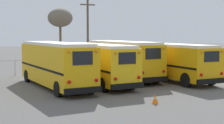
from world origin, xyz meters
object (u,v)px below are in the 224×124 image
at_px(school_bus_0, 55,63).
at_px(school_bus_1, 93,62).
at_px(utility_pole, 88,30).
at_px(traffic_cone, 155,99).
at_px(school_bus_3, 169,60).
at_px(bare_tree_1, 60,18).
at_px(school_bus_2, 122,59).

relative_size(school_bus_0, school_bus_1, 0.94).
distance_m(utility_pole, traffic_cone, 22.46).
xyz_separation_m(school_bus_0, school_bus_3, (9.63, -0.14, -0.09)).
bearing_deg(bare_tree_1, utility_pole, -78.34).
height_order(school_bus_3, utility_pole, utility_pole).
relative_size(school_bus_0, utility_pole, 1.24).
bearing_deg(school_bus_0, school_bus_3, -0.82).
relative_size(school_bus_1, bare_tree_1, 1.51).
relative_size(utility_pole, bare_tree_1, 1.14).
relative_size(school_bus_2, bare_tree_1, 1.36).
bearing_deg(traffic_cone, school_bus_1, 91.52).
bearing_deg(school_bus_0, utility_pole, 60.47).
xyz_separation_m(school_bus_0, utility_pole, (7.79, 13.76, 2.54)).
relative_size(school_bus_3, utility_pole, 1.27).
xyz_separation_m(school_bus_2, utility_pole, (1.38, 11.67, 2.55)).
bearing_deg(bare_tree_1, traffic_cone, -96.06).
xyz_separation_m(school_bus_2, traffic_cone, (-2.98, -10.00, -1.47)).
height_order(school_bus_3, bare_tree_1, bare_tree_1).
xyz_separation_m(school_bus_0, school_bus_1, (3.21, 0.72, -0.08)).
bearing_deg(school_bus_2, bare_tree_1, 89.95).
height_order(school_bus_1, bare_tree_1, bare_tree_1).
height_order(bare_tree_1, traffic_cone, bare_tree_1).
bearing_deg(school_bus_2, utility_pole, 83.27).
bearing_deg(traffic_cone, school_bus_2, 73.40).
bearing_deg(school_bus_1, school_bus_3, -7.63).
bearing_deg(utility_pole, traffic_cone, -101.37).
bearing_deg(traffic_cone, utility_pole, 78.63).
bearing_deg(bare_tree_1, school_bus_1, -99.33).
relative_size(bare_tree_1, traffic_cone, 12.98).
distance_m(school_bus_1, school_bus_3, 6.48).
height_order(school_bus_2, traffic_cone, school_bus_2).
bearing_deg(traffic_cone, school_bus_3, 51.45).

